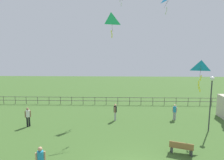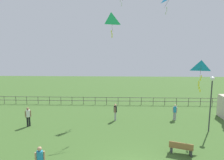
% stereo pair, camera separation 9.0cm
% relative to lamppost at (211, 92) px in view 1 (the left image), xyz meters
% --- Properties ---
extents(lamppost, '(0.36, 0.36, 4.60)m').
position_rel_lamppost_xyz_m(lamppost, '(0.00, 0.00, 0.00)').
color(lamppost, '#38383D').
rests_on(lamppost, ground_plane).
extents(park_bench, '(1.55, 0.89, 0.85)m').
position_rel_lamppost_xyz_m(park_bench, '(-3.45, -3.84, -2.86)').
color(park_bench, olive).
rests_on(park_bench, ground_plane).
extents(person_0, '(0.49, 0.32, 1.72)m').
position_rel_lamppost_xyz_m(person_0, '(-11.63, -6.46, -2.34)').
color(person_0, navy).
rests_on(person_0, ground_plane).
extents(person_2, '(0.39, 0.31, 1.53)m').
position_rel_lamppost_xyz_m(person_2, '(-2.09, 2.66, -2.45)').
color(person_2, '#99999E').
rests_on(person_2, ground_plane).
extents(person_3, '(0.47, 0.32, 1.71)m').
position_rel_lamppost_xyz_m(person_3, '(-15.47, 0.60, -2.35)').
color(person_3, black).
rests_on(person_3, ground_plane).
extents(person_4, '(0.30, 0.49, 1.63)m').
position_rel_lamppost_xyz_m(person_4, '(-7.81, 2.31, -2.39)').
color(person_4, '#99999E').
rests_on(person_4, ground_plane).
extents(kite_0, '(1.16, 0.82, 2.19)m').
position_rel_lamppost_xyz_m(kite_0, '(-8.20, 2.06, 6.01)').
color(kite_0, '#1EB759').
extents(kite_3, '(1.14, 0.61, 2.46)m').
position_rel_lamppost_xyz_m(kite_3, '(-1.30, -0.83, 2.08)').
color(kite_3, '#198CD1').
extents(waterfront_railing, '(36.02, 0.06, 0.95)m').
position_rel_lamppost_xyz_m(waterfront_railing, '(-6.93, 7.84, -2.71)').
color(waterfront_railing, '#4C4742').
rests_on(waterfront_railing, ground_plane).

